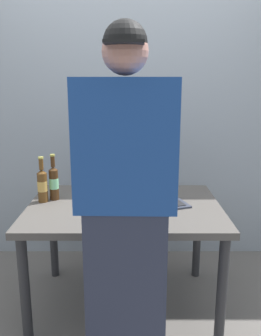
# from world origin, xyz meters

# --- Properties ---
(ground_plane) EXTENTS (8.00, 8.00, 0.00)m
(ground_plane) POSITION_xyz_m (0.00, 0.00, 0.00)
(ground_plane) COLOR slate
(ground_plane) RESTS_ON ground
(desk) EXTENTS (1.26, 0.89, 0.74)m
(desk) POSITION_xyz_m (0.00, 0.00, 0.66)
(desk) COLOR #56514C
(desk) RESTS_ON ground
(laptop) EXTENTS (0.42, 0.35, 0.24)m
(laptop) POSITION_xyz_m (0.22, 0.03, 0.80)
(laptop) COLOR #383D4C
(laptop) RESTS_ON desk
(beer_bottle_dark) EXTENTS (0.07, 0.07, 0.31)m
(beer_bottle_dark) POSITION_xyz_m (-0.55, 0.07, 0.86)
(beer_bottle_dark) COLOR brown
(beer_bottle_dark) RESTS_ON desk
(beer_bottle_amber) EXTENTS (0.06, 0.06, 0.32)m
(beer_bottle_amber) POSITION_xyz_m (-0.48, 0.11, 0.87)
(beer_bottle_amber) COLOR #472B14
(beer_bottle_amber) RESTS_ON desk
(person_figure) EXTENTS (0.46, 0.28, 1.79)m
(person_figure) POSITION_xyz_m (0.02, -0.65, 0.91)
(person_figure) COLOR #2D3347
(person_figure) RESTS_ON ground
(coffee_mug) EXTENTS (0.11, 0.07, 0.09)m
(coffee_mug) POSITION_xyz_m (0.06, 0.20, 0.79)
(coffee_mug) COLOR #BF4C33
(coffee_mug) RESTS_ON desk
(back_wall) EXTENTS (6.00, 0.10, 2.60)m
(back_wall) POSITION_xyz_m (0.00, 0.85, 1.30)
(back_wall) COLOR #99A3AD
(back_wall) RESTS_ON ground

